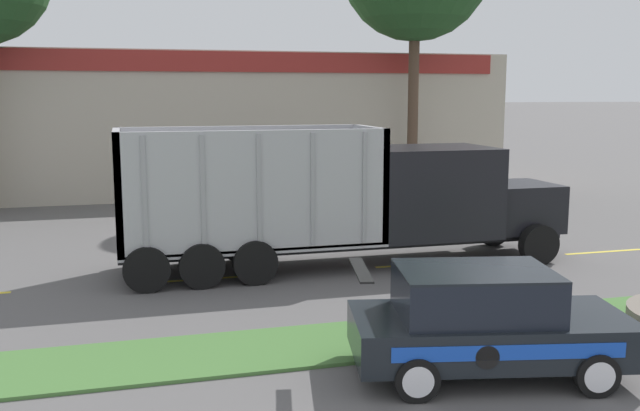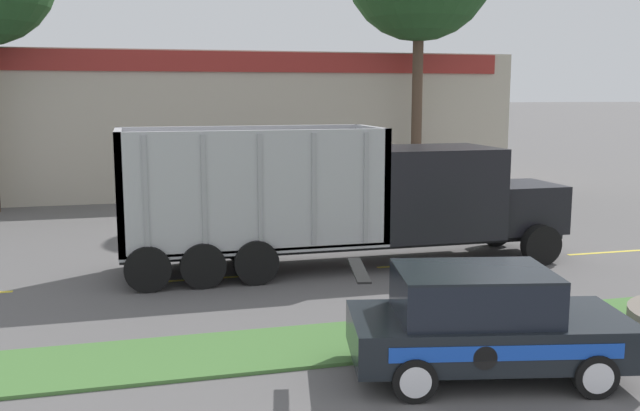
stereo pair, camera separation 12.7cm
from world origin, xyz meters
name	(u,v)px [view 1 (the left image)]	position (x,y,z in m)	size (l,w,h in m)	color
grass_verge	(314,345)	(0.00, 6.46, 0.03)	(120.00, 1.97, 0.06)	#477538
centre_line_4	(205,279)	(-1.29, 11.44, 0.00)	(2.40, 0.14, 0.01)	yellow
centre_line_5	(420,264)	(4.11, 11.44, 0.00)	(2.40, 0.14, 0.01)	yellow
centre_line_6	(604,252)	(9.51, 11.44, 0.00)	(2.40, 0.14, 0.01)	yellow
dump_truck_trail	(382,202)	(3.21, 11.86, 1.57)	(11.23, 2.66, 3.47)	black
rally_car	(484,321)	(2.19, 4.59, 0.85)	(4.46, 2.66, 1.70)	black
store_building_backdrop	(111,121)	(-3.52, 29.87, 2.98)	(33.94, 12.10, 5.96)	#BCB29E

